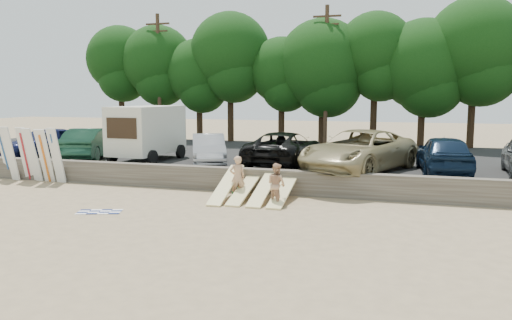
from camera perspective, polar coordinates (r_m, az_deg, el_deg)
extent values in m
plane|color=tan|center=(18.46, -6.34, -5.22)|extent=(120.00, 120.00, 0.00)
cube|color=#6B6356|center=(21.10, -3.15, -2.20)|extent=(44.00, 0.50, 1.00)
cube|color=#282828|center=(28.21, 2.07, -0.05)|extent=(44.00, 14.50, 0.70)
cylinder|color=#382616|center=(40.23, -15.07, 5.39)|extent=(0.44, 0.44, 4.10)
sphere|color=#1B4914|center=(40.30, -15.27, 11.09)|extent=(5.03, 5.03, 5.03)
cylinder|color=#382616|center=(38.63, -10.99, 5.31)|extent=(0.44, 0.44, 3.94)
sphere|color=#1B4914|center=(38.68, -11.14, 11.01)|extent=(5.35, 5.35, 5.35)
cylinder|color=#382616|center=(37.21, -6.46, 4.88)|extent=(0.44, 0.44, 3.36)
sphere|color=#1B4914|center=(37.21, -6.54, 9.93)|extent=(4.86, 4.86, 4.86)
cylinder|color=#382616|center=(36.14, -2.92, 5.57)|extent=(0.44, 0.44, 4.28)
sphere|color=#1B4914|center=(36.24, -2.97, 12.20)|extent=(5.66, 5.66, 5.66)
cylinder|color=#382616|center=(35.21, 2.92, 4.80)|extent=(0.44, 0.44, 3.40)
sphere|color=#1B4914|center=(35.22, 2.96, 10.21)|extent=(4.60, 4.60, 4.60)
cylinder|color=#382616|center=(34.63, 7.53, 4.88)|extent=(0.44, 0.44, 3.62)
sphere|color=#1B4914|center=(34.66, 7.63, 10.73)|extent=(6.21, 6.21, 6.21)
cylinder|color=#382616|center=(34.23, 13.29, 5.20)|extent=(0.44, 0.44, 4.20)
sphere|color=#1B4914|center=(34.32, 13.50, 12.07)|extent=(5.07, 5.07, 5.07)
cylinder|color=#382616|center=(34.18, 18.37, 4.48)|extent=(0.44, 0.44, 3.56)
sphere|color=#1B4914|center=(34.20, 18.61, 10.31)|extent=(5.83, 5.83, 5.83)
cylinder|color=#382616|center=(34.37, 23.40, 4.87)|extent=(0.44, 0.44, 4.28)
sphere|color=#1B4914|center=(34.48, 23.76, 11.83)|extent=(6.10, 6.10, 6.10)
cylinder|color=#473321|center=(36.79, -11.04, 9.15)|extent=(0.26, 0.26, 9.00)
cube|color=#473321|center=(37.11, -11.19, 15.02)|extent=(1.80, 0.12, 0.12)
cube|color=#473321|center=(37.04, -11.17, 14.26)|extent=(1.50, 0.10, 0.10)
cylinder|color=#473321|center=(32.96, 8.01, 9.42)|extent=(0.26, 0.26, 9.00)
cube|color=#473321|center=(33.31, 8.13, 15.97)|extent=(1.80, 0.12, 0.12)
cube|color=#473321|center=(33.24, 8.11, 15.12)|extent=(1.50, 0.10, 0.10)
cube|color=beige|center=(25.99, -12.36, 3.40)|extent=(2.38, 4.43, 2.38)
cube|color=black|center=(24.15, -15.12, 3.53)|extent=(1.62, 0.12, 0.97)
cylinder|color=black|center=(25.57, -16.11, 0.48)|extent=(0.25, 0.72, 0.71)
cylinder|color=black|center=(24.32, -11.76, 0.27)|extent=(0.25, 0.72, 0.71)
cylinder|color=black|center=(27.89, -12.74, 1.15)|extent=(0.25, 0.72, 0.71)
cylinder|color=black|center=(26.74, -8.62, 0.98)|extent=(0.25, 0.72, 0.71)
imported|color=#141A46|center=(29.60, -23.00, 1.94)|extent=(3.47, 4.99, 1.58)
imported|color=#133424|center=(27.68, -18.36, 1.83)|extent=(2.98, 5.15, 1.60)
imported|color=#98989C|center=(24.30, -5.44, 1.25)|extent=(3.17, 4.60, 1.44)
imported|color=black|center=(23.72, 3.26, 1.31)|extent=(2.98, 5.90, 1.60)
imported|color=#9D8E64|center=(22.29, 11.66, 1.05)|extent=(5.30, 7.18, 1.81)
imported|color=#0E1E34|center=(22.70, 20.70, 0.63)|extent=(2.31, 4.99, 1.65)
cube|color=white|center=(26.71, -26.77, 0.73)|extent=(0.59, 0.69, 2.55)
cube|color=white|center=(26.14, -26.27, 0.64)|extent=(0.59, 0.62, 2.57)
cube|color=white|center=(25.76, -24.86, 0.61)|extent=(0.54, 0.68, 2.55)
cube|color=white|center=(25.38, -24.19, 0.54)|extent=(0.54, 0.75, 2.53)
cube|color=white|center=(24.83, -23.01, 0.42)|extent=(0.63, 0.90, 2.50)
cube|color=white|center=(24.50, -21.87, 0.46)|extent=(0.55, 0.62, 2.56)
cube|color=white|center=(24.58, -21.87, 0.47)|extent=(0.53, 0.68, 2.55)
cube|color=#FFEDA0|center=(19.41, -3.44, -2.82)|extent=(0.56, 2.82, 1.16)
cube|color=#FFEDA0|center=(19.41, -1.35, -3.35)|extent=(0.56, 2.93, 0.80)
cube|color=#FFEDA0|center=(19.14, 0.87, -3.27)|extent=(0.56, 2.89, 0.95)
cube|color=#FFEDA0|center=(19.00, 3.09, -3.57)|extent=(0.56, 2.92, 0.81)
imported|color=tan|center=(19.47, -2.14, -1.98)|extent=(0.74, 0.66, 1.69)
imported|color=tan|center=(18.30, 2.35, -2.79)|extent=(0.96, 0.91, 1.57)
cube|color=#25883D|center=(20.17, -2.22, -3.63)|extent=(0.46, 0.41, 0.32)
cube|color=#CD6018|center=(20.35, -1.59, -3.67)|extent=(0.33, 0.28, 0.22)
plane|color=white|center=(18.23, -17.45, -5.67)|extent=(1.90, 1.90, 0.00)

